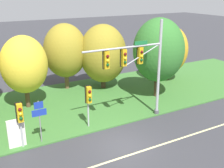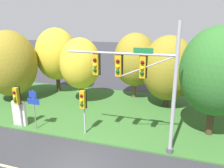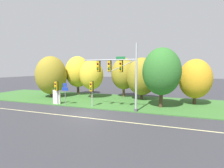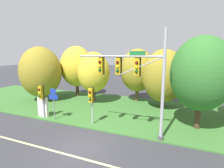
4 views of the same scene
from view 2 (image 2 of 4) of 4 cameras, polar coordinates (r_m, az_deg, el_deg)
name	(u,v)px [view 2 (image 2 of 4)]	position (r m, az deg, el deg)	size (l,w,h in m)	color
ground_plane	(77,166)	(12.99, -9.26, -20.40)	(160.00, 160.00, 0.00)	#333338
grass_verge	(118,110)	(19.72, 1.65, -6.93)	(48.00, 11.50, 0.10)	#386B2D
traffic_signal_mast	(140,77)	(12.57, 7.32, 1.92)	(6.67, 0.49, 7.65)	#9EA0A5
pedestrian_signal_near_kerb	(83,102)	(14.84, -7.59, -4.74)	(0.46, 0.55, 3.25)	#9EA0A5
pedestrian_signal_further_along	(17,98)	(17.09, -23.59, -3.46)	(0.46, 0.55, 3.17)	#9EA0A5
route_sign_post	(34,104)	(16.58, -19.78, -4.93)	(0.96, 0.08, 2.96)	slate
tree_nearest_road	(10,64)	(23.64, -25.07, 4.82)	(5.15, 5.15, 6.91)	#4C3823
tree_left_of_mast	(56,54)	(24.93, -14.32, 7.54)	(4.53, 4.53, 7.07)	#423021
tree_behind_signpost	(80,64)	(21.06, -8.27, 5.28)	(3.90, 3.90, 6.24)	#4C3823
tree_mid_verge	(135,60)	(22.26, 6.02, 6.27)	(4.30, 4.30, 6.64)	brown
tree_tall_centre	(168,68)	(20.30, 14.44, 3.98)	(4.70, 4.70, 6.53)	#423021
tree_right_far	(216,72)	(15.71, 25.63, 2.89)	(4.70, 4.70, 7.40)	#423021
info_kiosk	(20,113)	(18.01, -23.00, -7.06)	(1.10, 0.24, 1.90)	silver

